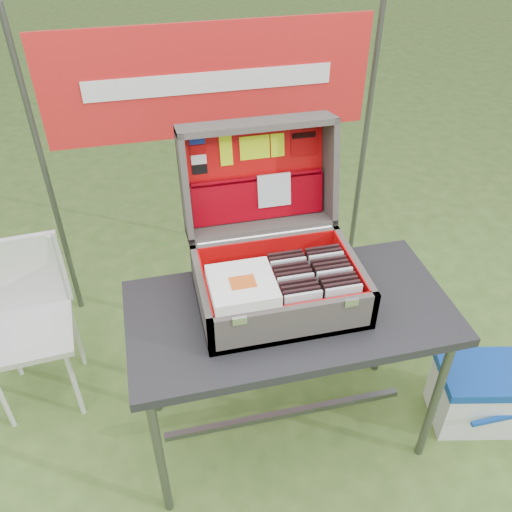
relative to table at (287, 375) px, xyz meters
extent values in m
plane|color=#3F5D25|center=(-0.11, 0.00, -0.39)|extent=(80.00, 80.00, 0.00)
cube|color=black|center=(0.00, 0.00, 0.37)|extent=(1.26, 0.64, 0.04)
cylinder|color=#59595B|center=(-0.57, -0.25, -0.02)|extent=(0.04, 0.04, 0.75)
cylinder|color=#59595B|center=(0.57, -0.25, -0.02)|extent=(0.04, 0.04, 0.75)
cylinder|color=#59595B|center=(-0.57, 0.25, -0.02)|extent=(0.04, 0.04, 0.75)
cylinder|color=#59595B|center=(0.57, 0.25, -0.02)|extent=(0.04, 0.04, 0.75)
cube|color=#59595B|center=(0.00, 0.00, -0.27)|extent=(1.11, 0.03, 0.03)
cube|color=#4F4B46|center=(-0.03, 0.05, 0.41)|extent=(0.62, 0.44, 0.02)
cube|color=#4F4B46|center=(-0.03, -0.16, 0.48)|extent=(0.62, 0.02, 0.17)
cube|color=#4F4B46|center=(-0.03, 0.26, 0.48)|extent=(0.62, 0.02, 0.17)
cube|color=#4F4B46|center=(-0.33, 0.05, 0.48)|extent=(0.02, 0.44, 0.17)
cube|color=#4F4B46|center=(0.26, 0.05, 0.48)|extent=(0.02, 0.44, 0.17)
cube|color=red|center=(-0.03, 0.05, 0.42)|extent=(0.57, 0.39, 0.01)
cube|color=silver|center=(-0.23, -0.18, 0.55)|extent=(0.05, 0.01, 0.03)
cube|color=silver|center=(0.17, -0.18, 0.55)|extent=(0.05, 0.01, 0.03)
cylinder|color=silver|center=(-0.03, 0.27, 0.56)|extent=(0.56, 0.02, 0.02)
cube|color=#4F4B46|center=(-0.03, 0.46, 0.75)|extent=(0.62, 0.11, 0.44)
cube|color=#4F4B46|center=(-0.03, 0.44, 0.97)|extent=(0.62, 0.17, 0.06)
cube|color=#4F4B46|center=(-0.03, 0.35, 0.55)|extent=(0.62, 0.17, 0.06)
cube|color=#4F4B46|center=(-0.33, 0.39, 0.76)|extent=(0.02, 0.25, 0.47)
cube|color=#4F4B46|center=(0.26, 0.39, 0.76)|extent=(0.02, 0.25, 0.47)
cube|color=red|center=(-0.03, 0.45, 0.75)|extent=(0.57, 0.09, 0.38)
cube|color=red|center=(-0.03, -0.15, 0.49)|extent=(0.57, 0.01, 0.14)
cube|color=red|center=(-0.03, 0.24, 0.49)|extent=(0.57, 0.01, 0.14)
cube|color=red|center=(-0.32, 0.05, 0.49)|extent=(0.01, 0.39, 0.14)
cube|color=red|center=(0.25, 0.05, 0.49)|extent=(0.01, 0.39, 0.14)
cube|color=#8B000B|center=(-0.03, 0.41, 0.65)|extent=(0.55, 0.07, 0.18)
cube|color=#8B000B|center=(-0.03, 0.42, 0.74)|extent=(0.54, 0.02, 0.02)
cube|color=silver|center=(0.03, 0.40, 0.69)|extent=(0.14, 0.04, 0.14)
cube|color=#1933B2|center=(-0.26, 0.48, 0.91)|extent=(0.06, 0.01, 0.04)
cube|color=#A40607|center=(-0.26, 0.47, 0.87)|extent=(0.06, 0.01, 0.04)
cube|color=white|center=(-0.26, 0.46, 0.83)|extent=(0.06, 0.01, 0.04)
cube|color=black|center=(-0.26, 0.45, 0.79)|extent=(0.06, 0.01, 0.04)
cube|color=#C9F410|center=(-0.15, 0.47, 0.85)|extent=(0.05, 0.03, 0.12)
cube|color=#C9F410|center=(-0.03, 0.47, 0.85)|extent=(0.12, 0.02, 0.09)
cube|color=#C9F410|center=(0.06, 0.47, 0.85)|extent=(0.06, 0.02, 0.09)
cube|color=#A40607|center=(0.17, 0.47, 0.85)|extent=(0.11, 0.03, 0.11)
cube|color=black|center=(0.17, 0.47, 0.88)|extent=(0.10, 0.01, 0.02)
cube|color=silver|center=(0.00, -0.13, 0.50)|extent=(0.14, 0.01, 0.16)
cube|color=black|center=(0.00, -0.10, 0.50)|extent=(0.14, 0.01, 0.16)
cube|color=black|center=(0.00, -0.08, 0.50)|extent=(0.14, 0.01, 0.16)
cube|color=black|center=(0.00, -0.05, 0.50)|extent=(0.14, 0.01, 0.16)
cube|color=silver|center=(0.00, -0.03, 0.50)|extent=(0.14, 0.01, 0.16)
cube|color=black|center=(0.00, 0.00, 0.50)|extent=(0.14, 0.01, 0.16)
cube|color=black|center=(0.00, 0.02, 0.50)|extent=(0.14, 0.01, 0.16)
cube|color=black|center=(0.00, 0.04, 0.50)|extent=(0.14, 0.01, 0.16)
cube|color=silver|center=(0.00, 0.07, 0.50)|extent=(0.14, 0.01, 0.16)
cube|color=black|center=(0.00, 0.09, 0.50)|extent=(0.14, 0.01, 0.16)
cube|color=black|center=(0.00, 0.12, 0.50)|extent=(0.14, 0.01, 0.16)
cube|color=silver|center=(0.15, -0.13, 0.50)|extent=(0.14, 0.01, 0.16)
cube|color=black|center=(0.15, -0.10, 0.50)|extent=(0.14, 0.01, 0.16)
cube|color=black|center=(0.15, -0.08, 0.50)|extent=(0.14, 0.01, 0.16)
cube|color=black|center=(0.15, -0.05, 0.50)|extent=(0.14, 0.01, 0.16)
cube|color=silver|center=(0.15, -0.03, 0.50)|extent=(0.14, 0.01, 0.16)
cube|color=black|center=(0.15, 0.00, 0.50)|extent=(0.14, 0.01, 0.16)
cube|color=black|center=(0.15, 0.02, 0.50)|extent=(0.14, 0.01, 0.16)
cube|color=black|center=(0.15, 0.04, 0.50)|extent=(0.14, 0.01, 0.16)
cube|color=silver|center=(0.15, 0.07, 0.50)|extent=(0.14, 0.01, 0.16)
cube|color=black|center=(0.15, 0.09, 0.50)|extent=(0.14, 0.01, 0.16)
cube|color=black|center=(0.15, 0.12, 0.50)|extent=(0.14, 0.01, 0.16)
cube|color=white|center=(-0.19, -0.04, 0.56)|extent=(0.23, 0.23, 0.00)
cube|color=white|center=(-0.19, -0.04, 0.57)|extent=(0.23, 0.23, 0.00)
cube|color=white|center=(-0.19, -0.04, 0.57)|extent=(0.23, 0.23, 0.00)
cube|color=white|center=(-0.19, -0.04, 0.58)|extent=(0.23, 0.23, 0.00)
cube|color=white|center=(-0.19, -0.04, 0.58)|extent=(0.23, 0.23, 0.00)
cube|color=white|center=(-0.19, -0.04, 0.59)|extent=(0.23, 0.23, 0.00)
cube|color=white|center=(-0.19, -0.04, 0.59)|extent=(0.23, 0.23, 0.00)
cube|color=white|center=(-0.19, -0.04, 0.60)|extent=(0.23, 0.23, 0.00)
cube|color=white|center=(-0.19, -0.04, 0.60)|extent=(0.23, 0.23, 0.00)
cube|color=#D85919|center=(-0.19, -0.05, 0.61)|extent=(0.09, 0.07, 0.00)
cube|color=white|center=(0.89, -0.13, -0.25)|extent=(0.41, 0.34, 0.29)
cube|color=#0E3D9C|center=(0.89, -0.13, -0.08)|extent=(0.43, 0.36, 0.04)
cube|color=#0E3D9C|center=(0.89, -0.28, -0.21)|extent=(0.22, 0.02, 0.02)
cube|color=silver|center=(-1.09, 0.48, 0.03)|extent=(0.41, 0.41, 0.03)
cube|color=silver|center=(-1.09, 0.66, 0.24)|extent=(0.38, 0.06, 0.40)
cylinder|color=silver|center=(-1.25, 0.31, -0.18)|extent=(0.02, 0.02, 0.43)
cylinder|color=silver|center=(-0.93, 0.31, -0.18)|extent=(0.02, 0.02, 0.43)
cylinder|color=silver|center=(-1.25, 0.64, -0.18)|extent=(0.02, 0.02, 0.43)
cylinder|color=silver|center=(-0.93, 0.64, -0.18)|extent=(0.02, 0.02, 0.43)
cylinder|color=silver|center=(-0.93, 0.66, 0.23)|extent=(0.02, 0.02, 0.40)
cube|color=#94633E|center=(0.56, 0.44, -0.18)|extent=(0.44, 0.26, 0.43)
cylinder|color=#59595B|center=(-0.96, 1.10, 0.46)|extent=(0.03, 0.03, 1.70)
cylinder|color=#59595B|center=(0.74, 1.10, 0.46)|extent=(0.03, 0.03, 1.70)
cube|color=red|center=(-0.11, 1.09, 0.91)|extent=(1.60, 0.02, 0.55)
cube|color=white|center=(-0.11, 1.08, 0.91)|extent=(1.20, 0.00, 0.10)
camera|label=1|loc=(-0.47, -1.46, 1.84)|focal=38.00mm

